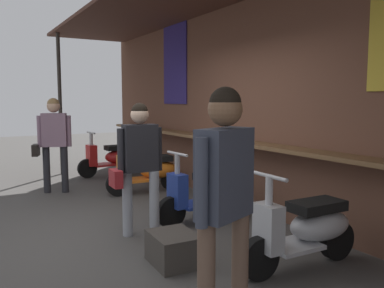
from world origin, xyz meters
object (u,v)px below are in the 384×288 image
(shopper_with_handbag, at_px, (139,157))
(merchandise_crate, at_px, (174,248))
(scooter_blue, at_px, (208,192))
(shopper_passing, at_px, (225,185))
(scooter_red, at_px, (113,157))
(scooter_silver, at_px, (307,229))
(scooter_orange, at_px, (150,171))
(shopper_browsing, at_px, (54,136))

(shopper_with_handbag, bearing_deg, merchandise_crate, 1.31)
(scooter_blue, bearing_deg, shopper_passing, 56.51)
(scooter_red, relative_size, scooter_silver, 1.00)
(scooter_red, bearing_deg, merchandise_crate, 74.69)
(scooter_red, height_order, scooter_blue, same)
(shopper_with_handbag, relative_size, shopper_passing, 0.93)
(scooter_red, bearing_deg, scooter_blue, 87.14)
(scooter_orange, distance_m, shopper_browsing, 1.79)
(scooter_silver, xyz_separation_m, shopper_browsing, (-4.55, -1.44, 0.63))
(scooter_blue, height_order, scooter_silver, same)
(shopper_browsing, height_order, shopper_passing, shopper_passing)
(scooter_red, bearing_deg, shopper_passing, 74.67)
(scooter_silver, bearing_deg, scooter_red, -88.36)
(scooter_orange, bearing_deg, scooter_blue, 93.38)
(scooter_blue, bearing_deg, shopper_with_handbag, 3.13)
(scooter_blue, bearing_deg, scooter_orange, -93.29)
(shopper_with_handbag, xyz_separation_m, shopper_browsing, (-2.87, -0.40, 0.05))
(shopper_browsing, relative_size, shopper_passing, 0.97)
(scooter_silver, relative_size, shopper_with_handbag, 0.88)
(scooter_orange, relative_size, shopper_with_handbag, 0.88)
(scooter_orange, xyz_separation_m, shopper_with_handbag, (2.02, -1.04, 0.57))
(scooter_red, height_order, scooter_orange, same)
(scooter_orange, relative_size, shopper_browsing, 0.84)
(shopper_passing, bearing_deg, shopper_browsing, -20.18)
(shopper_passing, bearing_deg, scooter_blue, -51.29)
(shopper_with_handbag, relative_size, shopper_browsing, 0.96)
(merchandise_crate, bearing_deg, scooter_silver, 55.86)
(scooter_red, distance_m, shopper_browsing, 1.91)
(scooter_silver, distance_m, shopper_with_handbag, 2.06)
(scooter_orange, relative_size, shopper_passing, 0.82)
(scooter_orange, bearing_deg, merchandise_crate, 73.36)
(scooter_orange, bearing_deg, scooter_red, -86.62)
(scooter_red, distance_m, scooter_orange, 1.93)
(scooter_blue, relative_size, shopper_browsing, 0.84)
(scooter_silver, relative_size, merchandise_crate, 2.65)
(scooter_blue, bearing_deg, merchandise_crate, 41.29)
(scooter_red, relative_size, scooter_blue, 1.00)
(scooter_silver, xyz_separation_m, shopper_passing, (0.55, -1.36, 0.68))
(scooter_silver, bearing_deg, merchandise_crate, -32.50)
(scooter_silver, height_order, shopper_with_handbag, shopper_with_handbag)
(shopper_browsing, height_order, merchandise_crate, shopper_browsing)
(scooter_blue, height_order, shopper_browsing, shopper_browsing)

